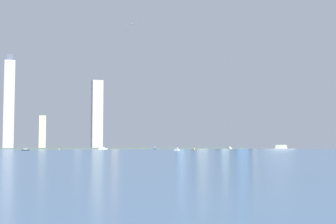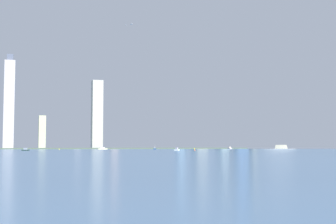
{
  "view_description": "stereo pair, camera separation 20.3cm",
  "coord_description": "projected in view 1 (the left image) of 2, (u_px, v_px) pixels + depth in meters",
  "views": [
    {
      "loc": [
        -258.9,
        -502.04,
        7.48
      ],
      "look_at": [
        29.72,
        409.27,
        74.43
      ],
      "focal_mm": 50.68,
      "sensor_mm": 36.0,
      "label": 1
    },
    {
      "loc": [
        -258.71,
        -502.1,
        7.48
      ],
      "look_at": [
        29.72,
        409.27,
        74.43
      ],
      "focal_mm": 50.68,
      "sensor_mm": 36.0,
      "label": 2
    }
  ],
  "objects": [
    {
      "name": "skyscraper_9",
      "position": [
        224.0,
        126.0,
        1036.62
      ],
      "size": [
        18.07,
        17.86,
        105.65
      ],
      "color": "#A6BFB8",
      "rests_on": "ground"
    },
    {
      "name": "skyscraper_1",
      "position": [
        252.0,
        114.0,
        1084.34
      ],
      "size": [
        12.35,
        20.94,
        157.58
      ],
      "color": "slate",
      "rests_on": "ground"
    },
    {
      "name": "skyscraper_10",
      "position": [
        9.0,
        103.0,
        884.41
      ],
      "size": [
        19.18,
        20.57,
        177.79
      ],
      "color": "#B9B1AF",
      "rests_on": "ground"
    },
    {
      "name": "boat_0",
      "position": [
        177.0,
        150.0,
        639.08
      ],
      "size": [
        5.99,
        7.98,
        4.42
      ],
      "rotation": [
        0.0,
        0.0,
        2.06
      ],
      "color": "white",
      "rests_on": "ground"
    },
    {
      "name": "stadium_dome",
      "position": [
        277.0,
        145.0,
        1043.01
      ],
      "size": [
        89.41,
        89.41,
        66.94
      ],
      "color": "#B2AE93",
      "rests_on": "ground"
    },
    {
      "name": "skyscraper_11",
      "position": [
        241.0,
        110.0,
        1021.29
      ],
      "size": [
        24.7,
        16.77,
        166.27
      ],
      "color": "#4C6892",
      "rests_on": "ground"
    },
    {
      "name": "waterfront_pier",
      "position": [
        151.0,
        148.0,
        963.31
      ],
      "size": [
        795.77,
        52.24,
        2.07
      ],
      "primitive_type": "cube",
      "color": "#4D5F49",
      "rests_on": "ground"
    },
    {
      "name": "skyscraper_3",
      "position": [
        180.0,
        121.0,
        1092.78
      ],
      "size": [
        19.1,
        21.45,
        127.63
      ],
      "color": "#85A8C5",
      "rests_on": "ground"
    },
    {
      "name": "ground_plane",
      "position": [
        249.0,
        152.0,
        554.9
      ],
      "size": [
        6000.0,
        6000.0,
        0.0
      ],
      "primitive_type": "plane",
      "color": "#3E5E81"
    },
    {
      "name": "skyscraper_4",
      "position": [
        114.0,
        116.0,
        1052.81
      ],
      "size": [
        16.13,
        13.54,
        150.22
      ],
      "color": "tan",
      "rests_on": "ground"
    },
    {
      "name": "boat_1",
      "position": [
        25.0,
        150.0,
        642.13
      ],
      "size": [
        10.32,
        10.17,
        3.69
      ],
      "rotation": [
        0.0,
        0.0,
        2.37
      ],
      "color": "black",
      "rests_on": "ground"
    },
    {
      "name": "skyscraper_8",
      "position": [
        201.0,
        125.0,
        1030.41
      ],
      "size": [
        24.12,
        19.35,
        103.99
      ],
      "color": "#9F9E8E",
      "rests_on": "ground"
    },
    {
      "name": "boat_3",
      "position": [
        103.0,
        149.0,
        808.94
      ],
      "size": [
        15.96,
        4.5,
        6.86
      ],
      "rotation": [
        0.0,
        0.0,
        3.15
      ],
      "color": "beige",
      "rests_on": "ground"
    },
    {
      "name": "observation_tower",
      "position": [
        235.0,
        74.0,
        1067.01
      ],
      "size": [
        37.89,
        37.89,
        352.8
      ],
      "color": "beige",
      "rests_on": "ground"
    },
    {
      "name": "boat_5",
      "position": [
        230.0,
        148.0,
        941.67
      ],
      "size": [
        5.18,
        13.47,
        4.38
      ],
      "rotation": [
        0.0,
        0.0,
        4.63
      ],
      "color": "white",
      "rests_on": "ground"
    },
    {
      "name": "skyscraper_12",
      "position": [
        97.0,
        115.0,
        982.53
      ],
      "size": [
        21.92,
        22.64,
        141.77
      ],
      "color": "#B6B1A2",
      "rests_on": "ground"
    },
    {
      "name": "skyscraper_2",
      "position": [
        227.0,
        113.0,
        1100.58
      ],
      "size": [
        25.46,
        23.18,
        162.17
      ],
      "color": "#A6938E",
      "rests_on": "ground"
    },
    {
      "name": "skyscraper_5",
      "position": [
        95.0,
        114.0,
        1045.07
      ],
      "size": [
        18.55,
        23.25,
        154.36
      ],
      "color": "#8C99AC",
      "rests_on": "ground"
    },
    {
      "name": "skyscraper_6",
      "position": [
        42.0,
        132.0,
        961.7
      ],
      "size": [
        13.85,
        23.63,
        67.19
      ],
      "color": "beige",
      "rests_on": "ground"
    },
    {
      "name": "boat_4",
      "position": [
        155.0,
        149.0,
        824.64
      ],
      "size": [
        6.27,
        6.76,
        7.48
      ],
      "rotation": [
        0.0,
        0.0,
        0.85
      ],
      "color": "navy",
      "rests_on": "ground"
    },
    {
      "name": "skyscraper_7",
      "position": [
        77.0,
        131.0,
        1022.09
      ],
      "size": [
        15.11,
        13.74,
        76.5
      ],
      "color": "gray",
      "rests_on": "ground"
    },
    {
      "name": "skyscraper_0",
      "position": [
        220.0,
        137.0,
        1129.02
      ],
      "size": [
        21.31,
        12.39,
        55.57
      ],
      "color": "#A59895",
      "rests_on": "ground"
    },
    {
      "name": "channel_buoy_0",
      "position": [
        195.0,
        150.0,
        657.98
      ],
      "size": [
        1.89,
        1.89,
        2.05
      ],
      "primitive_type": "cone",
      "color": "#E54C19",
      "rests_on": "ground"
    },
    {
      "name": "channel_buoy_2",
      "position": [
        194.0,
        148.0,
        854.43
      ],
      "size": [
        1.82,
        1.82,
        2.97
      ],
      "primitive_type": "cone",
      "color": "yellow",
      "rests_on": "ground"
    },
    {
      "name": "channel_buoy_1",
      "position": [
        59.0,
        149.0,
        806.38
      ],
      "size": [
        1.89,
        1.89,
        1.85
      ],
      "primitive_type": "cone",
      "color": "yellow",
      "rests_on": "ground"
    },
    {
      "name": "airplane",
      "position": [
        131.0,
        26.0,
        1006.15
      ],
      "size": [
        28.06,
        26.22,
        8.14
      ],
      "rotation": [
        0.0,
        0.0,
        0.0
      ],
      "color": "#B1B6BF"
    },
    {
      "name": "skyscraper_13",
      "position": [
        196.0,
        130.0,
        1086.16
      ],
      "size": [
        14.28,
        24.12,
        90.62
      ],
      "color": "#5E90A1",
      "rests_on": "ground"
    }
  ]
}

